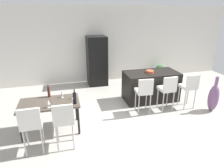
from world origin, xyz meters
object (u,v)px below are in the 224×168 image
(wine_glass_middle, at_px, (48,102))
(wine_glass_right, at_px, (73,94))
(kitchen_island, at_px, (151,86))
(wine_glass_left, at_px, (62,93))
(fruit_bowl, at_px, (150,72))
(bar_chair_left, at_px, (144,90))
(dining_chair_near, at_px, (31,123))
(wine_bottle_corner, at_px, (49,92))
(wine_bottle_inner, at_px, (75,98))
(floor_vase, at_px, (213,98))
(dining_chair_far, at_px, (64,119))
(refrigerator, at_px, (97,61))
(bar_chair_middle, at_px, (168,88))
(potted_plant, at_px, (160,71))
(dining_table, at_px, (49,105))
(bar_chair_right, at_px, (190,86))

(wine_glass_middle, relative_size, wine_glass_right, 1.00)
(kitchen_island, height_order, wine_glass_right, kitchen_island)
(wine_glass_left, height_order, fruit_bowl, fruit_bowl)
(bar_chair_left, xyz_separation_m, dining_chair_near, (-2.74, -0.95, 0.00))
(dining_chair_near, relative_size, wine_glass_left, 6.03)
(kitchen_island, relative_size, wine_bottle_corner, 5.13)
(wine_bottle_inner, height_order, wine_glass_right, wine_bottle_inner)
(wine_glass_left, relative_size, fruit_bowl, 0.73)
(wine_bottle_corner, relative_size, floor_vase, 0.32)
(dining_chair_far, height_order, floor_vase, dining_chair_far)
(refrigerator, distance_m, fruit_bowl, 2.27)
(bar_chair_middle, xyz_separation_m, potted_plant, (1.16, 2.63, -0.36))
(bar_chair_middle, bearing_deg, wine_glass_middle, -171.48)
(potted_plant, bearing_deg, wine_glass_right, -143.54)
(dining_table, bearing_deg, floor_vase, -1.64)
(dining_table, height_order, fruit_bowl, fruit_bowl)
(dining_chair_far, relative_size, wine_glass_middle, 6.03)
(potted_plant, bearing_deg, wine_glass_middle, -144.17)
(wine_glass_middle, bearing_deg, potted_plant, 35.83)
(dining_chair_near, bearing_deg, wine_bottle_corner, 74.35)
(bar_chair_right, bearing_deg, refrigerator, 129.82)
(wine_bottle_inner, relative_size, floor_vase, 0.33)
(wine_glass_middle, height_order, floor_vase, floor_vase)
(bar_chair_left, height_order, dining_table, bar_chair_left)
(bar_chair_middle, xyz_separation_m, wine_glass_left, (-2.83, -0.01, 0.17))
(dining_chair_far, relative_size, wine_bottle_corner, 3.23)
(dining_chair_near, bearing_deg, dining_chair_far, -0.00)
(dining_chair_near, xyz_separation_m, wine_glass_middle, (0.31, 0.48, 0.17))
(fruit_bowl, bearing_deg, dining_chair_far, -146.63)
(kitchen_island, height_order, wine_glass_left, kitchen_island)
(bar_chair_left, bearing_deg, wine_glass_left, -179.85)
(kitchen_island, distance_m, fruit_bowl, 0.50)
(bar_chair_right, bearing_deg, potted_plant, 79.91)
(dining_chair_near, xyz_separation_m, refrigerator, (1.94, 3.59, 0.22))
(bar_chair_right, height_order, wine_bottle_corner, wine_bottle_corner)
(kitchen_island, relative_size, wine_glass_right, 9.57)
(bar_chair_middle, distance_m, refrigerator, 3.05)
(bar_chair_right, relative_size, refrigerator, 0.57)
(bar_chair_right, relative_size, wine_glass_right, 6.03)
(kitchen_island, distance_m, wine_bottle_inner, 2.76)
(bar_chair_middle, height_order, bar_chair_right, same)
(dining_chair_near, bearing_deg, fruit_bowl, 28.16)
(wine_glass_right, xyz_separation_m, refrigerator, (1.09, 2.78, 0.06))
(kitchen_island, xyz_separation_m, dining_chair_near, (-3.32, -1.76, 0.24))
(wine_glass_right, xyz_separation_m, fruit_bowl, (2.40, 0.93, 0.09))
(bar_chair_right, height_order, dining_chair_far, same)
(bar_chair_left, bearing_deg, refrigerator, 106.95)
(refrigerator, height_order, potted_plant, refrigerator)
(bar_chair_right, distance_m, floor_vase, 0.73)
(kitchen_island, relative_size, floor_vase, 1.62)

